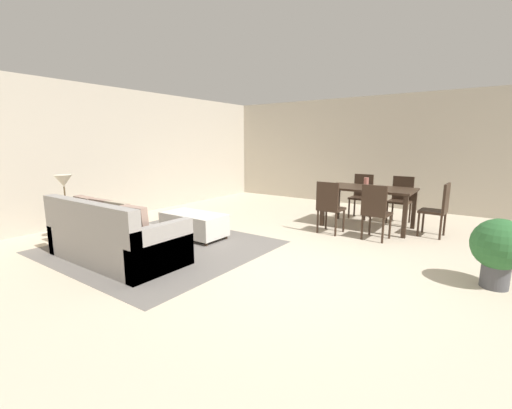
{
  "coord_description": "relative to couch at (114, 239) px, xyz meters",
  "views": [
    {
      "loc": [
        2.08,
        -3.6,
        1.59
      ],
      "look_at": [
        -1.06,
        0.83,
        0.58
      ],
      "focal_mm": 23.59,
      "sensor_mm": 36.0,
      "label": 1
    }
  ],
  "objects": [
    {
      "name": "dining_chair_near_right",
      "position": [
        2.61,
        3.01,
        0.22
      ],
      "size": [
        0.43,
        0.43,
        0.92
      ],
      "color": "#332319",
      "rests_on": "ground_plane"
    },
    {
      "name": "couch",
      "position": [
        0.0,
        0.0,
        0.0
      ],
      "size": [
        1.98,
        0.94,
        0.86
      ],
      "color": "gray",
      "rests_on": "ground_plane"
    },
    {
      "name": "ground_plane",
      "position": [
        2.04,
        1.13,
        -0.3
      ],
      "size": [
        10.8,
        10.8,
        0.0
      ],
      "primitive_type": "plane",
      "color": "beige"
    },
    {
      "name": "dining_chair_far_right",
      "position": [
        2.66,
        4.59,
        0.22
      ],
      "size": [
        0.43,
        0.43,
        0.92
      ],
      "color": "#332319",
      "rests_on": "ground_plane"
    },
    {
      "name": "wall_back",
      "position": [
        2.04,
        6.13,
        1.05
      ],
      "size": [
        9.0,
        0.12,
        2.7
      ],
      "primitive_type": "cube",
      "color": "#BCB2A0",
      "rests_on": "ground_plane"
    },
    {
      "name": "dining_chair_near_left",
      "position": [
        1.83,
        2.96,
        0.22
      ],
      "size": [
        0.41,
        0.41,
        0.92
      ],
      "color": "#332319",
      "rests_on": "ground_plane"
    },
    {
      "name": "vase_centerpiece",
      "position": [
        2.2,
        3.79,
        0.55
      ],
      "size": [
        0.09,
        0.09,
        0.18
      ],
      "primitive_type": "cylinder",
      "color": "#B26659",
      "rests_on": "dining_table"
    },
    {
      "name": "table_lamp",
      "position": [
        -1.29,
        0.02,
        0.68
      ],
      "size": [
        0.26,
        0.26,
        0.53
      ],
      "color": "brown",
      "rests_on": "side_table"
    },
    {
      "name": "dining_chair_head_east",
      "position": [
        3.42,
        3.83,
        0.22
      ],
      "size": [
        0.42,
        0.42,
        0.92
      ],
      "color": "#332319",
      "rests_on": "ground_plane"
    },
    {
      "name": "dining_table",
      "position": [
        2.24,
        3.81,
        0.36
      ],
      "size": [
        1.6,
        0.89,
        0.76
      ],
      "color": "#332319",
      "rests_on": "ground_plane"
    },
    {
      "name": "ottoman_table",
      "position": [
        0.09,
        1.41,
        -0.06
      ],
      "size": [
        1.1,
        0.58,
        0.42
      ],
      "color": "silver",
      "rests_on": "ground_plane"
    },
    {
      "name": "dining_chair_far_left",
      "position": [
        1.87,
        4.59,
        0.22
      ],
      "size": [
        0.4,
        0.4,
        0.92
      ],
      "color": "#332319",
      "rests_on": "ground_plane"
    },
    {
      "name": "wall_left",
      "position": [
        -2.46,
        1.63,
        1.05
      ],
      "size": [
        0.12,
        11.0,
        2.7
      ],
      "primitive_type": "cube",
      "color": "#BCB2A0",
      "rests_on": "ground_plane"
    },
    {
      "name": "potted_plant",
      "position": [
        4.25,
        1.92,
        0.16
      ],
      "size": [
        0.56,
        0.56,
        0.78
      ],
      "color": "#4C4C51",
      "rests_on": "ground_plane"
    },
    {
      "name": "side_table",
      "position": [
        -1.29,
        0.02,
        0.15
      ],
      "size": [
        0.4,
        0.4,
        0.57
      ],
      "color": "olive",
      "rests_on": "ground_plane"
    },
    {
      "name": "area_rug",
      "position": [
        0.04,
        0.73,
        -0.3
      ],
      "size": [
        3.0,
        2.8,
        0.01
      ],
      "primitive_type": "cube",
      "color": "slate",
      "rests_on": "ground_plane"
    }
  ]
}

